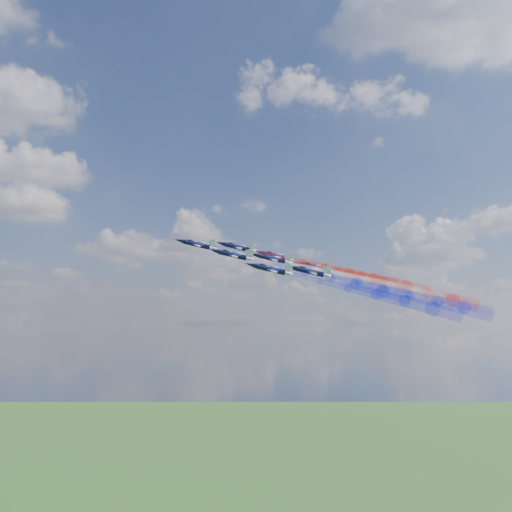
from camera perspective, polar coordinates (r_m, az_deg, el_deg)
jet_lead at (r=185.21m, az=-5.52°, el=1.07°), size 17.44×16.84×8.76m
trail_lead at (r=182.41m, az=3.10°, el=-0.96°), size 39.34×29.40×15.81m
jet_inner_left at (r=174.40m, az=-2.16°, el=0.09°), size 17.44×16.84×8.76m
trail_inner_left at (r=173.48m, az=6.99°, el=-2.06°), size 39.34×29.40×15.81m
jet_inner_right at (r=192.44m, az=-1.73°, el=0.83°), size 17.44×16.84×8.76m
trail_inner_right at (r=191.43m, az=6.56°, el=-1.12°), size 39.34×29.40×15.81m
jet_outer_left at (r=161.92m, az=1.41°, el=-1.27°), size 17.44×16.84×8.76m
trail_outer_left at (r=163.05m, az=11.21°, el=-3.55°), size 39.34×29.40×15.81m
jet_center_third at (r=182.11m, az=1.54°, el=-0.27°), size 17.44×16.84×8.76m
trail_center_third at (r=182.91m, az=10.26°, el=-2.31°), size 39.34×29.40×15.81m
jet_outer_right at (r=201.16m, az=1.90°, el=0.00°), size 17.44×16.84×8.76m
trail_outer_right at (r=201.90m, az=9.80°, el=-1.85°), size 39.34×29.40×15.81m
jet_rear_left at (r=171.68m, az=5.10°, el=-1.48°), size 17.44×16.84×8.76m
trail_rear_left at (r=174.46m, az=14.27°, el=-3.59°), size 39.34×29.40×15.81m
jet_rear_right at (r=191.28m, az=5.54°, el=-1.07°), size 17.44×16.84×8.76m
trail_rear_right at (r=193.99m, az=13.78°, el=-2.98°), size 39.34×29.40×15.81m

